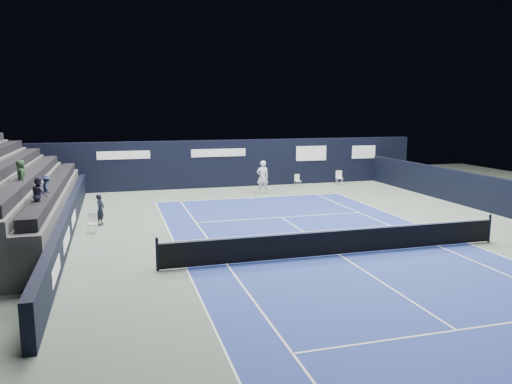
# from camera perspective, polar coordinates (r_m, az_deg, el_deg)

# --- Properties ---
(ground) EXTENTS (48.00, 48.00, 0.00)m
(ground) POSITION_cam_1_polar(r_m,az_deg,el_deg) (19.97, 7.01, -5.55)
(ground) COLOR #57675B
(ground) RESTS_ON ground
(court_surface) EXTENTS (10.97, 23.77, 0.01)m
(court_surface) POSITION_cam_1_polar(r_m,az_deg,el_deg) (18.21, 9.48, -7.08)
(court_surface) COLOR navy
(court_surface) RESTS_ON ground
(enclosure_wall_right) EXTENTS (0.30, 22.00, 1.80)m
(enclosure_wall_right) POSITION_cam_1_polar(r_m,az_deg,el_deg) (28.60, 23.54, 0.16)
(enclosure_wall_right) COLOR black
(enclosure_wall_right) RESTS_ON ground
(folding_chair_back_a) EXTENTS (0.39, 0.42, 0.82)m
(folding_chair_back_a) POSITION_cam_1_polar(r_m,az_deg,el_deg) (33.38, 4.74, 1.57)
(folding_chair_back_a) COLOR silver
(folding_chair_back_a) RESTS_ON ground
(folding_chair_back_b) EXTENTS (0.50, 0.49, 0.95)m
(folding_chair_back_b) POSITION_cam_1_polar(r_m,az_deg,el_deg) (34.64, 9.48, 1.75)
(folding_chair_back_b) COLOR silver
(folding_chair_back_b) RESTS_ON ground
(line_judge_chair) EXTENTS (0.44, 0.43, 0.84)m
(line_judge_chair) POSITION_cam_1_polar(r_m,az_deg,el_deg) (22.07, -18.18, -3.22)
(line_judge_chair) COLOR silver
(line_judge_chair) RESTS_ON ground
(line_judge) EXTENTS (0.51, 0.60, 1.40)m
(line_judge) POSITION_cam_1_polar(r_m,az_deg,el_deg) (23.34, -17.36, -1.94)
(line_judge) COLOR black
(line_judge) RESTS_ON ground
(court_markings) EXTENTS (11.03, 23.83, 0.00)m
(court_markings) POSITION_cam_1_polar(r_m,az_deg,el_deg) (18.21, 9.48, -7.07)
(court_markings) COLOR white
(court_markings) RESTS_ON court_surface
(tennis_net) EXTENTS (12.90, 0.10, 1.10)m
(tennis_net) POSITION_cam_1_polar(r_m,az_deg,el_deg) (18.08, 9.52, -5.55)
(tennis_net) COLOR black
(tennis_net) RESTS_ON ground
(back_sponsor_wall) EXTENTS (26.00, 0.63, 3.10)m
(back_sponsor_wall) POSITION_cam_1_polar(r_m,az_deg,el_deg) (33.30, -2.69, 3.31)
(back_sponsor_wall) COLOR black
(back_sponsor_wall) RESTS_ON ground
(side_barrier_left) EXTENTS (0.33, 22.00, 1.20)m
(side_barrier_left) POSITION_cam_1_polar(r_m,az_deg,el_deg) (22.26, -20.54, -2.93)
(side_barrier_left) COLOR black
(side_barrier_left) RESTS_ON ground
(tennis_player) EXTENTS (0.75, 0.87, 2.02)m
(tennis_player) POSITION_cam_1_polar(r_m,az_deg,el_deg) (30.52, 0.76, 1.72)
(tennis_player) COLOR white
(tennis_player) RESTS_ON ground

